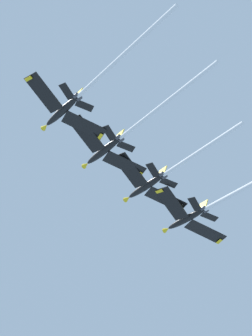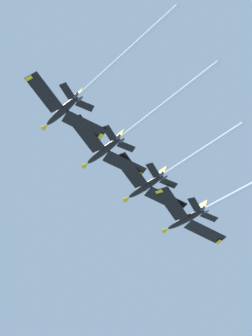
{
  "view_description": "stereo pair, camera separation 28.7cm",
  "coord_description": "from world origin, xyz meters",
  "views": [
    {
      "loc": [
        -28.32,
        -16.53,
        1.51
      ],
      "look_at": [
        23.61,
        10.66,
        123.56
      ],
      "focal_mm": 67.66,
      "sensor_mm": 36.0,
      "label": 1
    },
    {
      "loc": [
        -28.45,
        -16.27,
        1.51
      ],
      "look_at": [
        23.61,
        10.66,
        123.56
      ],
      "focal_mm": 67.66,
      "sensor_mm": 36.0,
      "label": 2
    }
  ],
  "objects": [
    {
      "name": "jet_inner_right",
      "position": [
        38.76,
        -1.27,
        120.38
      ],
      "size": [
        19.96,
        35.4,
        18.01
      ],
      "color": "black"
    },
    {
      "name": "jet_far_left",
      "position": [
        3.78,
        10.66,
        120.29
      ],
      "size": [
        21.33,
        37.54,
        18.93
      ],
      "color": "black"
    },
    {
      "name": "jet_centre",
      "position": [
        28.42,
        5.18,
        122.39
      ],
      "size": [
        19.26,
        31.89,
        15.97
      ],
      "color": "black"
    },
    {
      "name": "jet_inner_left",
      "position": [
        16.17,
        8.35,
        121.61
      ],
      "size": [
        20.98,
        36.63,
        18.23
      ],
      "color": "black"
    }
  ]
}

